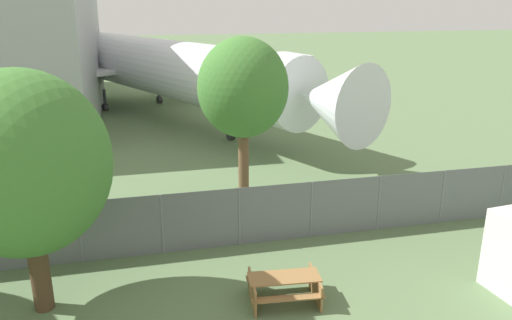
{
  "coord_description": "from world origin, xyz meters",
  "views": [
    {
      "loc": [
        -5.53,
        -4.09,
        7.95
      ],
      "look_at": [
        -1.25,
        13.93,
        2.0
      ],
      "focal_mm": 35.0,
      "sensor_mm": 36.0,
      "label": 1
    }
  ],
  "objects_px": {
    "airplane": "(138,63)",
    "picnic_bench_near_cabin": "(284,285)",
    "tree_behind_benches": "(24,164)",
    "tree_left_of_cabin": "(243,89)"
  },
  "relations": [
    {
      "from": "airplane",
      "to": "picnic_bench_near_cabin",
      "type": "relative_size",
      "value": 18.81
    },
    {
      "from": "airplane",
      "to": "picnic_bench_near_cabin",
      "type": "xyz_separation_m",
      "value": [
        3.43,
        -26.94,
        -3.0
      ]
    },
    {
      "from": "airplane",
      "to": "tree_behind_benches",
      "type": "bearing_deg",
      "value": -33.12
    },
    {
      "from": "picnic_bench_near_cabin",
      "to": "tree_left_of_cabin",
      "type": "xyz_separation_m",
      "value": [
        0.26,
        6.54,
        4.34
      ]
    },
    {
      "from": "airplane",
      "to": "picnic_bench_near_cabin",
      "type": "bearing_deg",
      "value": -19.29
    },
    {
      "from": "picnic_bench_near_cabin",
      "to": "tree_behind_benches",
      "type": "bearing_deg",
      "value": 169.62
    },
    {
      "from": "picnic_bench_near_cabin",
      "to": "tree_left_of_cabin",
      "type": "relative_size",
      "value": 0.31
    },
    {
      "from": "airplane",
      "to": "tree_behind_benches",
      "type": "relative_size",
      "value": 6.08
    },
    {
      "from": "picnic_bench_near_cabin",
      "to": "tree_behind_benches",
      "type": "distance_m",
      "value": 7.44
    },
    {
      "from": "airplane",
      "to": "tree_left_of_cabin",
      "type": "xyz_separation_m",
      "value": [
        3.69,
        -20.4,
        1.33
      ]
    }
  ]
}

